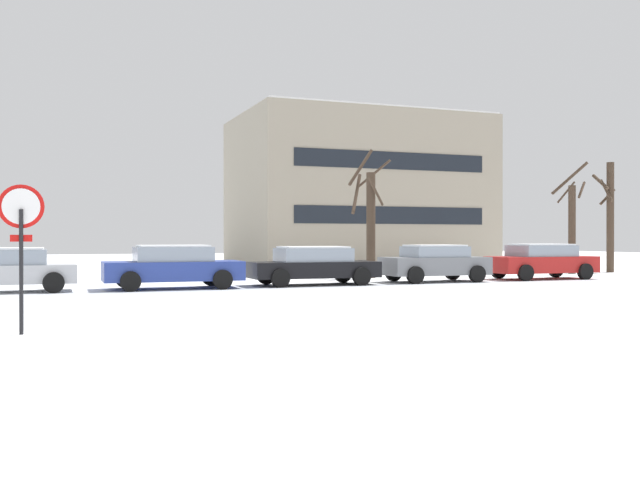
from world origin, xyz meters
TOP-DOWN VIEW (x-y plane):
  - ground_plane at (0.00, 0.00)m, footprint 120.00×120.00m
  - road_surface at (0.00, 3.66)m, footprint 80.00×9.31m
  - stop_sign at (-1.94, -1.59)m, footprint 0.76×0.18m
  - parked_car_silver at (-2.56, 9.05)m, footprint 3.92×2.02m
  - parked_car_blue at (2.39, 8.78)m, footprint 4.48×2.11m
  - parked_car_black at (7.34, 8.85)m, footprint 4.59×2.04m
  - parked_car_gray at (12.28, 8.91)m, footprint 4.01×2.05m
  - parked_car_red at (17.23, 8.95)m, footprint 4.39×2.08m
  - tree_far_right at (11.11, 12.24)m, footprint 1.97×1.49m
  - tree_far_left at (21.42, 12.11)m, footprint 1.64×1.82m
  - tree_far_mid at (23.93, 12.41)m, footprint 1.20×1.19m
  - building_far_right at (15.29, 23.00)m, footprint 13.51×9.18m

SIDE VIEW (x-z plane):
  - ground_plane at x=0.00m, z-range 0.00..0.00m
  - road_surface at x=0.00m, z-range 0.00..0.00m
  - parked_car_silver at x=-2.56m, z-range 0.02..1.39m
  - parked_car_black at x=7.34m, z-range 0.02..1.39m
  - parked_car_gray at x=12.28m, z-range 0.02..1.43m
  - parked_car_red at x=17.23m, z-range 0.02..1.45m
  - parked_car_blue at x=2.39m, z-range 0.02..1.45m
  - stop_sign at x=-1.94m, z-range 0.52..3.13m
  - tree_far_left at x=21.42m, z-range -0.31..4.98m
  - tree_far_right at x=11.11m, z-range -0.26..5.20m
  - tree_far_mid at x=23.93m, z-range 0.13..5.44m
  - building_far_right at x=15.29m, z-range 0.00..8.58m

